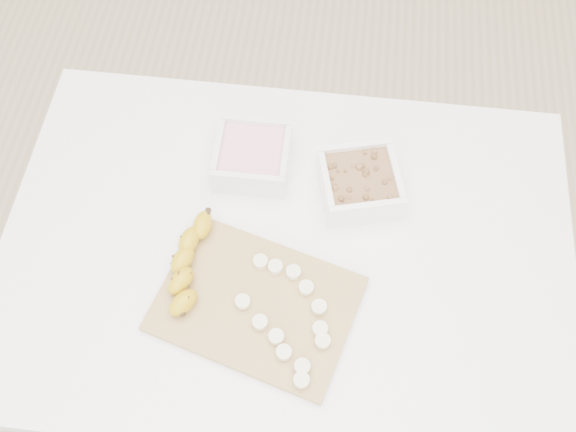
# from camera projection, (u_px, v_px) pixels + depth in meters

# --- Properties ---
(ground) EXTENTS (3.50, 3.50, 0.00)m
(ground) POSITION_uv_depth(u_px,v_px,m) (287.00, 365.00, 1.78)
(ground) COLOR #C6AD89
(ground) RESTS_ON ground
(table) EXTENTS (1.00, 0.70, 0.75)m
(table) POSITION_uv_depth(u_px,v_px,m) (286.00, 270.00, 1.20)
(table) COLOR white
(table) RESTS_ON ground
(bowl_yogurt) EXTENTS (0.13, 0.13, 0.06)m
(bowl_yogurt) POSITION_uv_depth(u_px,v_px,m) (252.00, 156.00, 1.17)
(bowl_yogurt) COLOR white
(bowl_yogurt) RESTS_ON table
(bowl_granola) EXTENTS (0.16, 0.16, 0.06)m
(bowl_granola) POSITION_uv_depth(u_px,v_px,m) (360.00, 183.00, 1.14)
(bowl_granola) COLOR white
(bowl_granola) RESTS_ON table
(cutting_board) EXTENTS (0.37, 0.30, 0.01)m
(cutting_board) POSITION_uv_depth(u_px,v_px,m) (256.00, 304.00, 1.06)
(cutting_board) COLOR tan
(cutting_board) RESTS_ON table
(banana) EXTENTS (0.09, 0.19, 0.03)m
(banana) POSITION_uv_depth(u_px,v_px,m) (189.00, 264.00, 1.07)
(banana) COLOR #BA910D
(banana) RESTS_ON cutting_board
(banana_slices) EXTENTS (0.16, 0.22, 0.02)m
(banana_slices) POSITION_uv_depth(u_px,v_px,m) (289.00, 316.00, 1.03)
(banana_slices) COLOR #F3EABA
(banana_slices) RESTS_ON cutting_board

